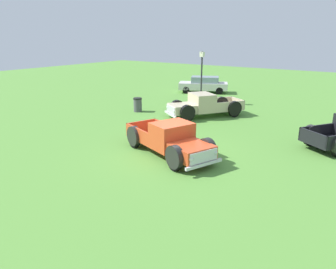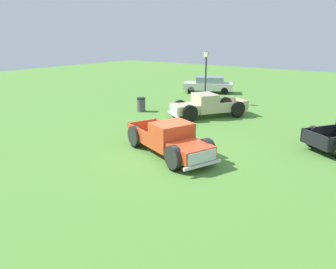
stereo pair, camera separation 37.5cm
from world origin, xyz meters
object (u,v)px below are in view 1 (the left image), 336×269
Objects in this scene: pickup_truck_foreground at (173,141)px; trash_can at (138,105)px; lamp_post_near at (201,77)px; sedan_distant_a at (204,84)px; pickup_truck_behind_left at (201,106)px.

trash_can is (-6.79, 5.70, -0.23)m from pickup_truck_foreground.
pickup_truck_foreground is at bearing -66.56° from lamp_post_near.
pickup_truck_foreground is at bearing -65.54° from sedan_distant_a.
lamp_post_near is 5.51m from trash_can.
lamp_post_near is 4.15× the size of trash_can.
trash_can is (-4.27, -1.20, -0.23)m from pickup_truck_behind_left.
pickup_truck_foreground is 1.03× the size of pickup_truck_behind_left.
pickup_truck_behind_left is 5.28× the size of trash_can.
pickup_truck_foreground is 1.10× the size of sedan_distant_a.
trash_can is at bearing 139.97° from pickup_truck_foreground.
lamp_post_near is (-4.54, 10.47, 1.36)m from pickup_truck_foreground.
pickup_truck_behind_left is 1.27× the size of lamp_post_near.
pickup_truck_foreground is 16.52m from sedan_distant_a.
pickup_truck_foreground is 7.34m from pickup_truck_behind_left.
pickup_truck_foreground reaches higher than trash_can.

